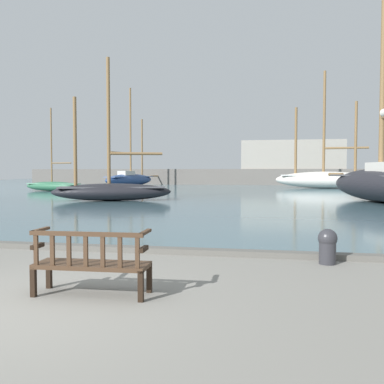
# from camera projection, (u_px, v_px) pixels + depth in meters

# --- Properties ---
(ground_plane) EXTENTS (160.00, 160.00, 0.00)m
(ground_plane) POSITION_uv_depth(u_px,v_px,m) (20.00, 308.00, 5.44)
(ground_plane) COLOR gray
(harbor_water) EXTENTS (100.00, 80.00, 0.08)m
(harbor_water) POSITION_uv_depth(u_px,v_px,m) (245.00, 186.00, 48.61)
(harbor_water) COLOR #476670
(harbor_water) RESTS_ON ground
(quay_edge_kerb) EXTENTS (40.00, 0.30, 0.12)m
(quay_edge_kerb) POSITION_uv_depth(u_px,v_px,m) (124.00, 249.00, 9.21)
(quay_edge_kerb) COLOR #5B5954
(quay_edge_kerb) RESTS_ON ground
(park_bench) EXTENTS (1.62, 0.58, 0.92)m
(park_bench) POSITION_uv_depth(u_px,v_px,m) (91.00, 262.00, 5.96)
(park_bench) COLOR black
(park_bench) RESTS_ON ground
(sailboat_mid_starboard) EXTENTS (5.42, 12.18, 14.75)m
(sailboat_mid_starboard) POSITION_uv_depth(u_px,v_px,m) (384.00, 181.00, 22.80)
(sailboat_mid_starboard) COLOR black
(sailboat_mid_starboard) RESTS_ON harbor_water
(sailboat_far_port) EXTENTS (5.71, 2.33, 6.90)m
(sailboat_far_port) POSITION_uv_depth(u_px,v_px,m) (53.00, 185.00, 35.62)
(sailboat_far_port) COLOR #2D6647
(sailboat_far_port) RESTS_ON harbor_water
(sailboat_outer_port) EXTENTS (9.86, 3.55, 11.32)m
(sailboat_outer_port) POSITION_uv_depth(u_px,v_px,m) (326.00, 178.00, 41.53)
(sailboat_outer_port) COLOR silver
(sailboat_outer_port) RESTS_ON harbor_water
(sailboat_nearest_port) EXTENTS (6.91, 3.98, 7.96)m
(sailboat_nearest_port) POSITION_uv_depth(u_px,v_px,m) (112.00, 190.00, 23.97)
(sailboat_nearest_port) COLOR black
(sailboat_nearest_port) RESTS_ON harbor_water
(sailboat_far_starboard) EXTENTS (4.17, 10.27, 10.91)m
(sailboat_far_starboard) POSITION_uv_depth(u_px,v_px,m) (130.00, 178.00, 47.77)
(sailboat_far_starboard) COLOR navy
(sailboat_far_starboard) RESTS_ON harbor_water
(mooring_bollard) EXTENTS (0.36, 0.36, 0.66)m
(mooring_bollard) POSITION_uv_depth(u_px,v_px,m) (328.00, 245.00, 7.98)
(mooring_bollard) COLOR #2D2D33
(mooring_bollard) RESTS_ON ground
(far_breakwater) EXTENTS (56.32, 2.40, 5.45)m
(far_breakwater) POSITION_uv_depth(u_px,v_px,m) (257.00, 172.00, 52.09)
(far_breakwater) COLOR #66605B
(far_breakwater) RESTS_ON ground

